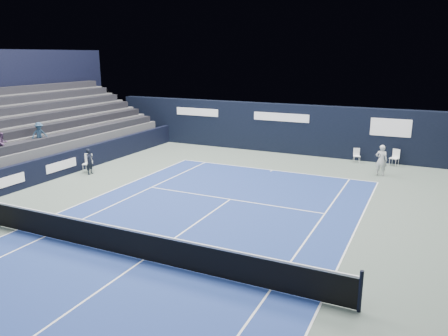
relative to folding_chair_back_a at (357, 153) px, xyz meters
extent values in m
plane|color=#505F56|center=(-3.80, -13.78, -0.55)|extent=(48.00, 48.00, 0.00)
cube|color=navy|center=(-3.80, -15.78, -0.54)|extent=(10.97, 23.77, 0.01)
cube|color=white|center=(0.04, -0.11, -0.17)|extent=(0.46, 0.45, 0.03)
cube|color=white|center=(-0.02, 0.05, 0.06)|extent=(0.35, 0.15, 0.43)
cylinder|color=white|center=(0.14, 0.08, -0.36)|extent=(0.02, 0.02, 0.38)
cylinder|color=white|center=(-0.16, -0.02, -0.36)|extent=(0.02, 0.02, 0.38)
cylinder|color=white|center=(0.23, -0.20, -0.36)|extent=(0.02, 0.02, 0.38)
cylinder|color=white|center=(-0.06, -0.30, -0.36)|extent=(0.02, 0.02, 0.38)
cube|color=white|center=(-0.02, 0.06, 0.13)|extent=(0.30, 0.16, 0.28)
cube|color=white|center=(2.07, -0.03, -0.11)|extent=(0.54, 0.52, 0.04)
cube|color=white|center=(2.14, 0.14, 0.15)|extent=(0.40, 0.18, 0.50)
cylinder|color=white|center=(2.30, 0.06, -0.33)|extent=(0.02, 0.02, 0.44)
cylinder|color=white|center=(1.97, 0.19, -0.33)|extent=(0.02, 0.02, 0.44)
cylinder|color=white|center=(2.18, -0.26, -0.33)|extent=(0.02, 0.02, 0.44)
cylinder|color=white|center=(1.85, -0.13, -0.33)|extent=(0.02, 0.02, 0.44)
cube|color=white|center=(-12.59, -8.51, -0.10)|extent=(0.53, 0.52, 0.04)
cube|color=white|center=(-12.65, -8.32, 0.17)|extent=(0.42, 0.16, 0.51)
cylinder|color=white|center=(-12.47, -8.29, -0.32)|extent=(0.02, 0.02, 0.45)
cylinder|color=white|center=(-12.82, -8.40, -0.32)|extent=(0.02, 0.02, 0.45)
cylinder|color=white|center=(-12.36, -8.62, -0.32)|extent=(0.02, 0.02, 0.45)
cylinder|color=white|center=(-12.71, -8.73, -0.32)|extent=(0.02, 0.02, 0.45)
imported|color=black|center=(-12.20, -8.74, 0.13)|extent=(0.37, 0.53, 1.36)
cube|color=white|center=(-3.80, -3.89, -0.54)|extent=(10.97, 0.06, 0.00)
cube|color=white|center=(1.68, -15.78, -0.54)|extent=(0.06, 23.77, 0.00)
cube|color=white|center=(-9.29, -15.78, -0.54)|extent=(0.06, 23.77, 0.00)
cube|color=white|center=(0.31, -15.78, -0.54)|extent=(0.06, 23.77, 0.00)
cube|color=white|center=(-7.92, -15.78, -0.54)|extent=(0.06, 23.77, 0.00)
cube|color=white|center=(-3.80, -9.38, -0.54)|extent=(8.23, 0.06, 0.00)
cube|color=white|center=(-3.80, -15.78, -0.54)|extent=(0.06, 12.80, 0.00)
cube|color=white|center=(-3.80, -4.04, -0.54)|extent=(0.06, 0.30, 0.00)
cylinder|color=black|center=(2.60, -15.78, 0.00)|extent=(0.10, 0.10, 1.10)
cube|color=black|center=(-3.80, -15.78, -0.09)|extent=(12.80, 0.03, 0.86)
cube|color=white|center=(-3.80, -15.78, 0.36)|extent=(12.80, 0.05, 0.06)
cube|color=black|center=(-3.80, 0.72, 1.00)|extent=(26.00, 0.60, 3.10)
cube|color=silver|center=(-10.80, 0.40, 1.75)|extent=(3.20, 0.02, 0.50)
cube|color=silver|center=(-4.80, 0.40, 1.75)|extent=(3.60, 0.02, 0.50)
cube|color=silver|center=(1.70, 0.40, 1.55)|extent=(2.20, 0.02, 1.00)
cube|color=black|center=(-13.30, -9.78, 0.05)|extent=(0.30, 22.00, 1.20)
cube|color=silver|center=(-13.13, -13.28, 0.05)|extent=(0.02, 2.40, 0.45)
cube|color=silver|center=(-13.13, -9.78, 0.05)|extent=(0.02, 2.00, 0.45)
cube|color=#444446|center=(-13.90, -8.78, 0.28)|extent=(0.90, 16.00, 1.65)
cube|color=#505052|center=(-14.80, -8.78, 0.50)|extent=(0.90, 16.00, 2.10)
cube|color=#545457|center=(-15.70, -8.78, 0.73)|extent=(0.90, 16.00, 2.55)
cube|color=#505053|center=(-16.60, -8.78, 0.95)|extent=(0.90, 16.00, 3.00)
cube|color=#4A4A4D|center=(-17.50, -8.78, 1.18)|extent=(0.90, 16.00, 3.45)
cube|color=#4D4E50|center=(-18.40, -8.78, 1.40)|extent=(0.90, 16.00, 3.90)
cube|color=black|center=(-13.90, -8.78, 1.30)|extent=(0.63, 15.20, 0.40)
cube|color=black|center=(-14.80, -8.78, 1.75)|extent=(0.63, 15.20, 0.40)
cube|color=black|center=(-15.70, -8.78, 2.20)|extent=(0.63, 15.20, 0.40)
cube|color=black|center=(-16.60, -8.78, 2.65)|extent=(0.63, 15.20, 0.40)
cube|color=black|center=(-17.50, -8.78, 3.10)|extent=(0.63, 15.20, 0.40)
imported|color=#452E4D|center=(-13.90, -12.40, 1.62)|extent=(0.40, 0.51, 1.03)
imported|color=#21374E|center=(-13.90, -10.28, 1.70)|extent=(0.69, 0.88, 1.19)
imported|color=silver|center=(1.61, -2.45, 0.26)|extent=(0.60, 0.40, 1.62)
cylinder|color=black|center=(1.46, -2.75, 0.50)|extent=(0.03, 0.29, 0.13)
torus|color=black|center=(1.46, -3.00, 0.60)|extent=(0.30, 0.13, 0.29)
camera|label=1|loc=(3.68, -25.74, 5.55)|focal=35.00mm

